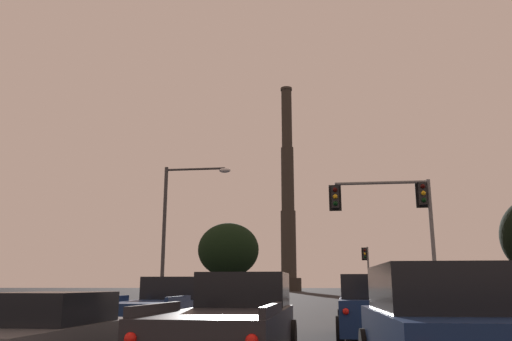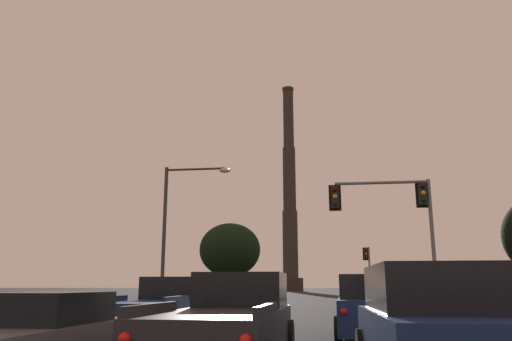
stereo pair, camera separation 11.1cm
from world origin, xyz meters
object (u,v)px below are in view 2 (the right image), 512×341
at_px(pickup_truck_left_lane_front, 161,310).
at_px(traffic_light_overhead_right, 397,213).
at_px(suv_right_lane_second, 437,330).
at_px(street_lamp, 176,220).
at_px(suv_right_lane_front, 371,307).
at_px(traffic_light_far_right, 368,265).
at_px(sedan_left_lane_second, 40,337).
at_px(smokestack, 290,207).
at_px(pickup_truck_center_lane_second, 229,325).

distance_m(pickup_truck_left_lane_front, traffic_light_overhead_right, 12.40).
bearing_deg(suv_right_lane_second, street_lamp, 116.77).
relative_size(suv_right_lane_front, traffic_light_far_right, 0.95).
bearing_deg(sedan_left_lane_second, smokestack, 92.52).
bearing_deg(suv_right_lane_second, sedan_left_lane_second, 174.38).
relative_size(sedan_left_lane_second, suv_right_lane_front, 0.95).
distance_m(suv_right_lane_second, sedan_left_lane_second, 6.67).
xyz_separation_m(sedan_left_lane_second, pickup_truck_left_lane_front, (0.01, 6.68, 0.14)).
bearing_deg(sedan_left_lane_second, suv_right_lane_front, 49.47).
height_order(pickup_truck_center_lane_second, sedan_left_lane_second, pickup_truck_center_lane_second).
xyz_separation_m(pickup_truck_center_lane_second, pickup_truck_left_lane_front, (-3.17, 5.58, 0.00)).
xyz_separation_m(suv_right_lane_second, traffic_light_far_right, (2.66, 42.45, 2.55)).
bearing_deg(traffic_light_far_right, smokestack, 98.75).
bearing_deg(suv_right_lane_front, smokestack, 97.35).
distance_m(suv_right_lane_second, street_lamp, 20.85).
height_order(suv_right_lane_front, pickup_truck_left_lane_front, suv_right_lane_front).
bearing_deg(traffic_light_far_right, suv_right_lane_second, -93.58).
relative_size(pickup_truck_center_lane_second, traffic_light_overhead_right, 0.87).
relative_size(traffic_light_far_right, smokestack, 0.09).
relative_size(traffic_light_overhead_right, street_lamp, 0.80).
xyz_separation_m(suv_right_lane_front, traffic_light_overhead_right, (2.08, 7.62, 3.92)).
xyz_separation_m(suv_right_lane_front, street_lamp, (-9.25, 10.33, 4.09)).
xyz_separation_m(suv_right_lane_front, pickup_truck_left_lane_front, (-6.35, -0.54, -0.09)).
distance_m(suv_right_lane_front, street_lamp, 14.46).
bearing_deg(suv_right_lane_second, traffic_light_far_right, 85.39).
bearing_deg(traffic_light_far_right, street_lamp, -116.59).
height_order(pickup_truck_left_lane_front, traffic_light_far_right, traffic_light_far_right).
bearing_deg(traffic_light_far_right, sedan_left_lane_second, -102.51).
xyz_separation_m(pickup_truck_center_lane_second, suv_right_lane_front, (3.18, 6.12, 0.09)).
bearing_deg(traffic_light_overhead_right, suv_right_lane_front, -105.24).
bearing_deg(suv_right_lane_second, smokestack, 93.63).
xyz_separation_m(pickup_truck_center_lane_second, traffic_light_overhead_right, (5.26, 13.74, 4.01)).
height_order(pickup_truck_center_lane_second, suv_right_lane_front, suv_right_lane_front).
xyz_separation_m(suv_right_lane_front, traffic_light_far_right, (2.94, 34.69, 2.55)).
relative_size(traffic_light_far_right, street_lamp, 0.66).
distance_m(suv_right_lane_second, smokestack, 129.28).
bearing_deg(pickup_truck_center_lane_second, street_lamp, 110.81).
height_order(pickup_truck_center_lane_second, pickup_truck_left_lane_front, same).
bearing_deg(sedan_left_lane_second, pickup_truck_center_lane_second, 20.02).
bearing_deg(sedan_left_lane_second, suv_right_lane_second, -3.75).
height_order(suv_right_lane_second, sedan_left_lane_second, suv_right_lane_second).
relative_size(sedan_left_lane_second, smokestack, 0.08).
bearing_deg(pickup_truck_center_lane_second, suv_right_lane_front, 63.07).
bearing_deg(traffic_light_overhead_right, sedan_left_lane_second, -119.61).
height_order(suv_right_lane_front, smokestack, smokestack).
bearing_deg(street_lamp, traffic_light_overhead_right, -13.46).
xyz_separation_m(pickup_truck_center_lane_second, smokestack, (-6.89, 125.42, 21.58)).
bearing_deg(traffic_light_far_right, traffic_light_overhead_right, -91.84).
relative_size(pickup_truck_left_lane_front, traffic_light_far_right, 1.06).
bearing_deg(traffic_light_far_right, pickup_truck_left_lane_front, -104.78).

